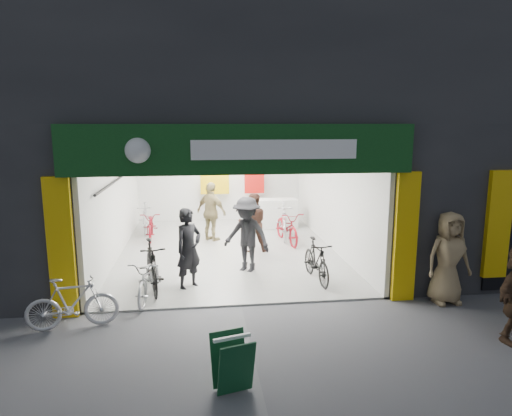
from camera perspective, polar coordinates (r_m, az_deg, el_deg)
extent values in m
plane|color=#56565B|center=(9.08, -1.83, -12.20)|extent=(60.00, 60.00, 0.00)
cube|color=#232326|center=(13.64, 0.33, 20.02)|extent=(16.00, 10.00, 4.50)
cube|color=#232326|center=(14.25, -26.59, 2.35)|extent=(5.00, 10.00, 3.50)
cube|color=#232326|center=(15.07, 19.55, 3.25)|extent=(6.00, 10.00, 3.50)
cube|color=#9E9E99|center=(12.85, -3.55, -5.22)|extent=(6.00, 8.00, 0.04)
cube|color=silver|center=(16.57, -4.56, 3.92)|extent=(6.00, 0.20, 3.20)
cube|color=silver|center=(12.67, -17.07, 1.42)|extent=(0.10, 8.00, 3.20)
cube|color=silver|center=(13.03, 9.43, 1.99)|extent=(0.10, 8.00, 3.20)
cube|color=white|center=(12.36, -3.72, 9.34)|extent=(6.00, 8.00, 0.10)
cube|color=black|center=(8.47, -2.03, 9.45)|extent=(6.00, 0.30, 0.30)
cube|color=#0C3612|center=(8.27, -1.87, 7.34)|extent=(6.40, 0.25, 0.90)
cube|color=white|center=(8.21, 2.43, 7.32)|extent=(3.00, 0.02, 0.35)
cube|color=#DFA30B|center=(8.92, -23.19, -4.69)|extent=(0.45, 0.12, 2.60)
cube|color=#DFA30B|center=(9.47, 18.18, -3.49)|extent=(0.45, 0.12, 2.60)
cube|color=#DFA30B|center=(10.41, 27.99, -1.84)|extent=(0.50, 0.12, 2.20)
cylinder|color=black|center=(11.99, -17.06, 3.35)|extent=(0.06, 5.00, 0.06)
cube|color=silver|center=(15.36, 2.52, -0.74)|extent=(1.40, 0.60, 1.00)
cube|color=white|center=(9.57, -2.64, 8.56)|extent=(1.30, 0.35, 0.04)
cube|color=white|center=(11.37, -3.39, 8.88)|extent=(1.30, 0.35, 0.04)
cube|color=white|center=(13.16, -3.94, 9.11)|extent=(1.30, 0.35, 0.04)
cube|color=white|center=(14.96, -4.36, 9.28)|extent=(1.30, 0.35, 0.04)
imported|color=#BABBBF|center=(9.51, -13.19, -8.59)|extent=(0.79, 1.74, 0.88)
imported|color=black|center=(9.98, -12.91, -7.09)|extent=(0.85, 1.84, 1.07)
imported|color=maroon|center=(14.30, -12.98, -2.12)|extent=(0.67, 1.69, 0.87)
imported|color=#A1A1A6|center=(15.13, -13.67, -1.28)|extent=(0.55, 1.62, 0.96)
imported|color=black|center=(10.34, 7.55, -6.56)|extent=(0.57, 1.64, 0.97)
imported|color=maroon|center=(13.50, 3.92, -2.39)|extent=(0.87, 1.92, 0.97)
imported|color=#B8B8BD|center=(14.01, 3.49, -1.62)|extent=(0.80, 1.91, 1.11)
imported|color=silver|center=(8.63, -21.99, -10.96)|extent=(1.59, 0.68, 0.92)
imported|color=black|center=(9.82, -8.42, -5.09)|extent=(0.76, 0.74, 1.76)
imported|color=#39211A|center=(12.45, -0.41, -1.91)|extent=(0.82, 0.65, 1.64)
imported|color=black|center=(10.78, -1.16, -3.40)|extent=(1.35, 1.22, 1.82)
imported|color=#908154|center=(13.62, -5.59, -0.53)|extent=(1.08, 1.02, 1.80)
imported|color=#917954|center=(9.73, 22.91, -5.76)|extent=(0.92, 0.63, 1.84)
cube|color=#0F3D20|center=(6.23, -2.45, -19.47)|extent=(0.52, 0.30, 0.74)
cube|color=#0F3D20|center=(6.49, -3.47, -18.16)|extent=(0.52, 0.30, 0.74)
cube|color=white|center=(6.19, -3.00, -15.88)|extent=(0.51, 0.18, 0.04)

